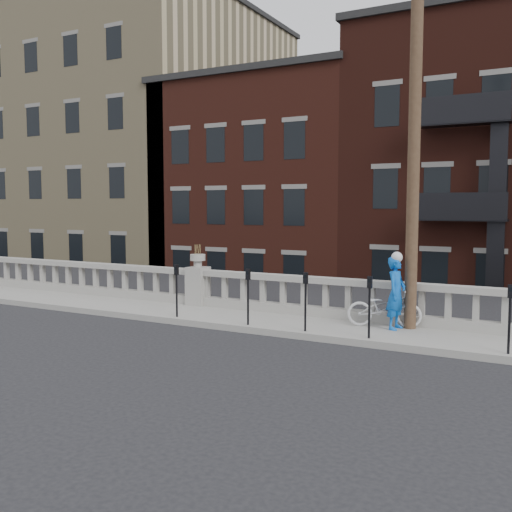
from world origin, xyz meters
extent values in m
plane|color=black|center=(0.00, 0.00, 0.00)|extent=(120.00, 120.00, 0.00)
cube|color=gray|center=(0.00, 3.00, 0.07)|extent=(32.00, 2.20, 0.15)
cube|color=gray|center=(0.00, 3.95, 0.28)|extent=(28.00, 0.34, 0.25)
cube|color=gray|center=(0.00, 3.95, 1.10)|extent=(28.00, 0.34, 0.16)
cube|color=gray|center=(0.00, 3.95, 0.70)|extent=(0.55, 0.55, 1.10)
cylinder|color=gray|center=(0.00, 3.95, 1.35)|extent=(0.24, 0.24, 0.20)
cylinder|color=gray|center=(0.00, 3.95, 1.53)|extent=(0.44, 0.44, 0.18)
cube|color=#605E59|center=(0.00, 4.30, -2.42)|extent=(36.00, 0.50, 5.15)
cube|color=black|center=(0.00, 25.95, -5.25)|extent=(80.00, 44.00, 0.50)
cube|color=#595651|center=(-2.00, 8.45, -3.00)|extent=(16.00, 7.00, 4.00)
cube|color=tan|center=(-17.00, 20.95, 5.00)|extent=(18.00, 16.00, 20.00)
cube|color=black|center=(-17.00, 20.95, 15.15)|extent=(18.30, 16.30, 0.30)
cube|color=#451C13|center=(-4.00, 19.95, 2.00)|extent=(10.00, 14.00, 14.00)
cube|color=black|center=(-4.00, 19.95, 9.15)|extent=(10.30, 14.30, 0.30)
cube|color=#35140E|center=(6.00, 19.95, 2.75)|extent=(10.00, 14.00, 15.50)
cube|color=black|center=(6.00, 19.95, 10.65)|extent=(10.30, 14.30, 0.30)
cylinder|color=#422D1E|center=(6.20, 3.60, 5.15)|extent=(0.28, 0.28, 10.00)
cylinder|color=black|center=(0.55, 2.15, 0.70)|extent=(0.05, 0.05, 1.10)
cube|color=black|center=(0.55, 2.15, 1.38)|extent=(0.10, 0.08, 0.26)
cube|color=black|center=(0.55, 2.10, 1.42)|extent=(0.06, 0.01, 0.08)
cylinder|color=black|center=(2.65, 2.15, 0.70)|extent=(0.05, 0.05, 1.10)
cube|color=black|center=(2.65, 2.15, 1.38)|extent=(0.10, 0.08, 0.26)
cube|color=black|center=(2.65, 2.10, 1.42)|extent=(0.06, 0.01, 0.08)
cylinder|color=black|center=(4.15, 2.15, 0.70)|extent=(0.05, 0.05, 1.10)
cube|color=black|center=(4.15, 2.15, 1.38)|extent=(0.10, 0.08, 0.26)
cube|color=black|center=(4.15, 2.10, 1.42)|extent=(0.06, 0.01, 0.08)
cylinder|color=black|center=(5.65, 2.15, 0.70)|extent=(0.05, 0.05, 1.10)
cube|color=black|center=(5.65, 2.15, 1.38)|extent=(0.10, 0.08, 0.26)
cube|color=black|center=(5.65, 2.10, 1.42)|extent=(0.06, 0.01, 0.08)
cylinder|color=black|center=(8.43, 2.15, 0.70)|extent=(0.05, 0.05, 1.10)
cube|color=black|center=(8.43, 2.15, 1.38)|extent=(0.10, 0.08, 0.26)
cube|color=black|center=(8.43, 2.10, 1.42)|extent=(0.06, 0.01, 0.08)
imported|color=silver|center=(5.62, 3.47, 0.60)|extent=(1.83, 1.05, 0.91)
imported|color=blue|center=(5.93, 3.35, 1.00)|extent=(0.49, 0.67, 1.70)
camera|label=1|loc=(9.20, -9.76, 3.03)|focal=40.00mm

